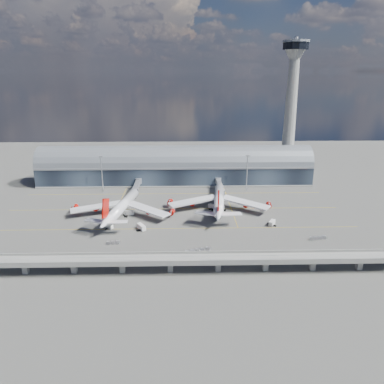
{
  "coord_description": "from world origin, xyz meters",
  "views": [
    {
      "loc": [
        5.53,
        -194.31,
        80.06
      ],
      "look_at": [
        10.73,
        10.0,
        14.0
      ],
      "focal_mm": 35.0,
      "sensor_mm": 36.0,
      "label": 1
    }
  ],
  "objects_px": {
    "floodlight_mast_right": "(247,172)",
    "service_truck_1": "(109,227)",
    "control_tower": "(290,112)",
    "cargo_train_1": "(198,251)",
    "airliner_right": "(219,201)",
    "service_truck_3": "(272,223)",
    "airliner_left": "(121,207)",
    "service_truck_0": "(141,227)",
    "service_truck_2": "(128,213)",
    "service_truck_4": "(220,208)",
    "service_truck_5": "(212,207)",
    "cargo_train_2": "(318,238)",
    "cargo_train_0": "(113,243)",
    "floodlight_mast_left": "(102,173)"
  },
  "relations": [
    {
      "from": "floodlight_mast_right",
      "to": "service_truck_4",
      "type": "xyz_separation_m",
      "value": [
        -22.21,
        -37.95,
        -12.05
      ]
    },
    {
      "from": "service_truck_3",
      "to": "service_truck_5",
      "type": "bearing_deg",
      "value": 168.63
    },
    {
      "from": "floodlight_mast_right",
      "to": "service_truck_1",
      "type": "height_order",
      "value": "floodlight_mast_right"
    },
    {
      "from": "service_truck_2",
      "to": "cargo_train_2",
      "type": "xyz_separation_m",
      "value": [
        99.72,
        -36.36,
        -0.54
      ]
    },
    {
      "from": "service_truck_0",
      "to": "service_truck_1",
      "type": "xyz_separation_m",
      "value": [
        -17.29,
        1.64,
        -0.21
      ]
    },
    {
      "from": "service_truck_1",
      "to": "service_truck_2",
      "type": "bearing_deg",
      "value": 13.39
    },
    {
      "from": "service_truck_0",
      "to": "service_truck_5",
      "type": "bearing_deg",
      "value": 6.39
    },
    {
      "from": "service_truck_4",
      "to": "cargo_train_1",
      "type": "distance_m",
      "value": 57.42
    },
    {
      "from": "service_truck_1",
      "to": "cargo_train_2",
      "type": "distance_m",
      "value": 108.03
    },
    {
      "from": "cargo_train_2",
      "to": "service_truck_5",
      "type": "bearing_deg",
      "value": 58.66
    },
    {
      "from": "control_tower",
      "to": "airliner_right",
      "type": "relative_size",
      "value": 1.55
    },
    {
      "from": "service_truck_2",
      "to": "cargo_train_2",
      "type": "bearing_deg",
      "value": -100.97
    },
    {
      "from": "service_truck_3",
      "to": "floodlight_mast_right",
      "type": "bearing_deg",
      "value": 123.19
    },
    {
      "from": "control_tower",
      "to": "airliner_right",
      "type": "height_order",
      "value": "control_tower"
    },
    {
      "from": "floodlight_mast_right",
      "to": "service_truck_3",
      "type": "height_order",
      "value": "floodlight_mast_right"
    },
    {
      "from": "service_truck_3",
      "to": "airliner_right",
      "type": "bearing_deg",
      "value": 166.32
    },
    {
      "from": "airliner_left",
      "to": "service_truck_2",
      "type": "relative_size",
      "value": 8.84
    },
    {
      "from": "service_truck_3",
      "to": "service_truck_2",
      "type": "bearing_deg",
      "value": -162.82
    },
    {
      "from": "service_truck_1",
      "to": "service_truck_3",
      "type": "relative_size",
      "value": 0.8
    },
    {
      "from": "service_truck_0",
      "to": "service_truck_3",
      "type": "bearing_deg",
      "value": -27.59
    },
    {
      "from": "control_tower",
      "to": "service_truck_4",
      "type": "xyz_separation_m",
      "value": [
        -57.21,
        -65.95,
        -50.06
      ]
    },
    {
      "from": "service_truck_1",
      "to": "service_truck_3",
      "type": "height_order",
      "value": "service_truck_3"
    },
    {
      "from": "cargo_train_1",
      "to": "cargo_train_0",
      "type": "bearing_deg",
      "value": 95.33
    },
    {
      "from": "floodlight_mast_right",
      "to": "airliner_left",
      "type": "xyz_separation_m",
      "value": [
        -80.12,
        -46.01,
        -8.0
      ]
    },
    {
      "from": "control_tower",
      "to": "cargo_train_1",
      "type": "distance_m",
      "value": 150.26
    },
    {
      "from": "floodlight_mast_left",
      "to": "service_truck_2",
      "type": "distance_m",
      "value": 51.31
    },
    {
      "from": "floodlight_mast_right",
      "to": "service_truck_0",
      "type": "distance_m",
      "value": 94.58
    },
    {
      "from": "airliner_right",
      "to": "airliner_left",
      "type": "bearing_deg",
      "value": -164.45
    },
    {
      "from": "service_truck_3",
      "to": "service_truck_5",
      "type": "relative_size",
      "value": 1.04
    },
    {
      "from": "airliner_left",
      "to": "service_truck_4",
      "type": "distance_m",
      "value": 58.6
    },
    {
      "from": "floodlight_mast_right",
      "to": "service_truck_0",
      "type": "xyz_separation_m",
      "value": [
        -66.67,
        -65.97,
        -12.17
      ]
    },
    {
      "from": "service_truck_2",
      "to": "floodlight_mast_right",
      "type": "bearing_deg",
      "value": -51.09
    },
    {
      "from": "airliner_left",
      "to": "service_truck_1",
      "type": "relative_size",
      "value": 13.8
    },
    {
      "from": "airliner_right",
      "to": "service_truck_3",
      "type": "relative_size",
      "value": 11.27
    },
    {
      "from": "control_tower",
      "to": "floodlight_mast_left",
      "type": "height_order",
      "value": "control_tower"
    },
    {
      "from": "airliner_right",
      "to": "service_truck_3",
      "type": "distance_m",
      "value": 36.89
    },
    {
      "from": "airliner_left",
      "to": "airliner_right",
      "type": "distance_m",
      "value": 58.11
    },
    {
      "from": "service_truck_1",
      "to": "service_truck_5",
      "type": "relative_size",
      "value": 0.83
    },
    {
      "from": "service_truck_5",
      "to": "cargo_train_2",
      "type": "relative_size",
      "value": 0.61
    },
    {
      "from": "floodlight_mast_right",
      "to": "service_truck_0",
      "type": "relative_size",
      "value": 3.66
    },
    {
      "from": "service_truck_2",
      "to": "cargo_train_0",
      "type": "distance_m",
      "value": 39.11
    },
    {
      "from": "service_truck_4",
      "to": "service_truck_5",
      "type": "distance_m",
      "value": 5.07
    },
    {
      "from": "floodlight_mast_left",
      "to": "cargo_train_0",
      "type": "height_order",
      "value": "floodlight_mast_left"
    },
    {
      "from": "cargo_train_1",
      "to": "service_truck_1",
      "type": "bearing_deg",
      "value": 77.04
    },
    {
      "from": "airliner_right",
      "to": "cargo_train_1",
      "type": "distance_m",
      "value": 58.66
    },
    {
      "from": "service_truck_2",
      "to": "cargo_train_0",
      "type": "height_order",
      "value": "service_truck_2"
    },
    {
      "from": "airliner_left",
      "to": "service_truck_3",
      "type": "xyz_separation_m",
      "value": [
        84.09,
        -15.79,
        -4.26
      ]
    },
    {
      "from": "airliner_right",
      "to": "service_truck_4",
      "type": "bearing_deg",
      "value": -59.97
    },
    {
      "from": "airliner_right",
      "to": "service_truck_5",
      "type": "xyz_separation_m",
      "value": [
        -3.8,
        1.34,
        -4.07
      ]
    },
    {
      "from": "service_truck_2",
      "to": "airliner_left",
      "type": "bearing_deg",
      "value": 129.27
    }
  ]
}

